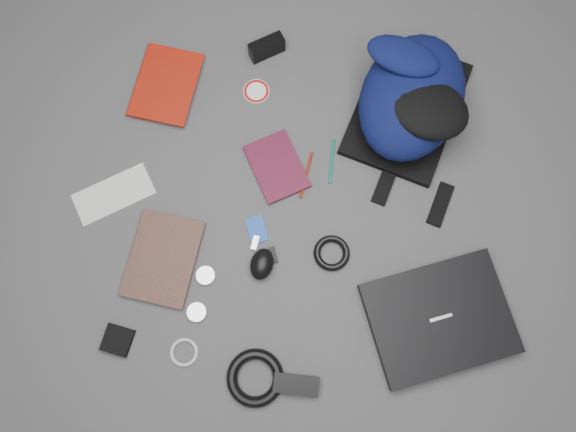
{
  "coord_description": "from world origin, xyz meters",
  "views": [
    {
      "loc": [
        -0.01,
        -0.39,
        1.62
      ],
      "look_at": [
        0.0,
        0.0,
        0.02
      ],
      "focal_mm": 35.0,
      "sensor_mm": 36.0,
      "label": 1
    }
  ],
  "objects_px": {
    "comic_book": "(131,251)",
    "power_brick": "(296,384)",
    "textbook_red": "(137,79)",
    "mouse": "(262,264)",
    "pouch": "(118,340)",
    "laptop": "(439,318)",
    "compact_camera": "(267,48)",
    "backpack": "(412,97)",
    "dvd_case": "(277,167)"
  },
  "relations": [
    {
      "from": "compact_camera",
      "to": "mouse",
      "type": "bearing_deg",
      "value": -116.83
    },
    {
      "from": "textbook_red",
      "to": "compact_camera",
      "type": "bearing_deg",
      "value": 26.65
    },
    {
      "from": "comic_book",
      "to": "dvd_case",
      "type": "xyz_separation_m",
      "value": [
        0.43,
        0.25,
        -0.0
      ]
    },
    {
      "from": "compact_camera",
      "to": "pouch",
      "type": "relative_size",
      "value": 1.45
    },
    {
      "from": "compact_camera",
      "to": "pouch",
      "type": "bearing_deg",
      "value": -140.74
    },
    {
      "from": "laptop",
      "to": "textbook_red",
      "type": "xyz_separation_m",
      "value": [
        -0.88,
        0.76,
        -0.01
      ]
    },
    {
      "from": "dvd_case",
      "to": "power_brick",
      "type": "bearing_deg",
      "value": -109.05
    },
    {
      "from": "laptop",
      "to": "pouch",
      "type": "height_order",
      "value": "laptop"
    },
    {
      "from": "comic_book",
      "to": "mouse",
      "type": "relative_size",
      "value": 2.81
    },
    {
      "from": "laptop",
      "to": "dvd_case",
      "type": "xyz_separation_m",
      "value": [
        -0.45,
        0.46,
        -0.01
      ]
    },
    {
      "from": "textbook_red",
      "to": "comic_book",
      "type": "relative_size",
      "value": 0.96
    },
    {
      "from": "dvd_case",
      "to": "compact_camera",
      "type": "distance_m",
      "value": 0.39
    },
    {
      "from": "comic_book",
      "to": "pouch",
      "type": "bearing_deg",
      "value": -82.22
    },
    {
      "from": "comic_book",
      "to": "dvd_case",
      "type": "distance_m",
      "value": 0.5
    },
    {
      "from": "power_brick",
      "to": "pouch",
      "type": "xyz_separation_m",
      "value": [
        -0.5,
        0.13,
        -0.01
      ]
    },
    {
      "from": "backpack",
      "to": "comic_book",
      "type": "distance_m",
      "value": 0.94
    },
    {
      "from": "laptop",
      "to": "compact_camera",
      "type": "distance_m",
      "value": 0.97
    },
    {
      "from": "backpack",
      "to": "power_brick",
      "type": "bearing_deg",
      "value": -90.65
    },
    {
      "from": "backpack",
      "to": "compact_camera",
      "type": "bearing_deg",
      "value": 177.33
    },
    {
      "from": "laptop",
      "to": "comic_book",
      "type": "height_order",
      "value": "laptop"
    },
    {
      "from": "comic_book",
      "to": "power_brick",
      "type": "relative_size",
      "value": 2.1
    },
    {
      "from": "mouse",
      "to": "power_brick",
      "type": "distance_m",
      "value": 0.35
    },
    {
      "from": "mouse",
      "to": "power_brick",
      "type": "height_order",
      "value": "mouse"
    },
    {
      "from": "laptop",
      "to": "comic_book",
      "type": "relative_size",
      "value": 1.48
    },
    {
      "from": "dvd_case",
      "to": "textbook_red",
      "type": "bearing_deg",
      "value": 122.66
    },
    {
      "from": "power_brick",
      "to": "pouch",
      "type": "distance_m",
      "value": 0.51
    },
    {
      "from": "textbook_red",
      "to": "comic_book",
      "type": "xyz_separation_m",
      "value": [
        0.0,
        -0.55,
        -0.0
      ]
    },
    {
      "from": "comic_book",
      "to": "power_brick",
      "type": "distance_m",
      "value": 0.61
    },
    {
      "from": "dvd_case",
      "to": "mouse",
      "type": "height_order",
      "value": "mouse"
    },
    {
      "from": "laptop",
      "to": "power_brick",
      "type": "distance_m",
      "value": 0.44
    },
    {
      "from": "textbook_red",
      "to": "mouse",
      "type": "relative_size",
      "value": 2.71
    },
    {
      "from": "compact_camera",
      "to": "power_brick",
      "type": "xyz_separation_m",
      "value": [
        0.06,
        -1.02,
        -0.02
      ]
    },
    {
      "from": "comic_book",
      "to": "dvd_case",
      "type": "height_order",
      "value": "comic_book"
    },
    {
      "from": "textbook_red",
      "to": "power_brick",
      "type": "distance_m",
      "value": 1.04
    },
    {
      "from": "textbook_red",
      "to": "dvd_case",
      "type": "distance_m",
      "value": 0.52
    },
    {
      "from": "textbook_red",
      "to": "mouse",
      "type": "height_order",
      "value": "mouse"
    },
    {
      "from": "dvd_case",
      "to": "power_brick",
      "type": "xyz_separation_m",
      "value": [
        0.04,
        -0.63,
        0.01
      ]
    },
    {
      "from": "backpack",
      "to": "laptop",
      "type": "height_order",
      "value": "backpack"
    },
    {
      "from": "pouch",
      "to": "power_brick",
      "type": "bearing_deg",
      "value": -14.91
    },
    {
      "from": "backpack",
      "to": "power_brick",
      "type": "xyz_separation_m",
      "value": [
        -0.37,
        -0.81,
        -0.08
      ]
    },
    {
      "from": "comic_book",
      "to": "pouch",
      "type": "relative_size",
      "value": 3.36
    },
    {
      "from": "comic_book",
      "to": "compact_camera",
      "type": "relative_size",
      "value": 2.32
    },
    {
      "from": "dvd_case",
      "to": "power_brick",
      "type": "relative_size",
      "value": 1.59
    },
    {
      "from": "backpack",
      "to": "mouse",
      "type": "relative_size",
      "value": 4.99
    },
    {
      "from": "pouch",
      "to": "laptop",
      "type": "bearing_deg",
      "value": 2.26
    },
    {
      "from": "textbook_red",
      "to": "dvd_case",
      "type": "xyz_separation_m",
      "value": [
        0.43,
        -0.3,
        -0.01
      ]
    },
    {
      "from": "laptop",
      "to": "dvd_case",
      "type": "height_order",
      "value": "laptop"
    },
    {
      "from": "textbook_red",
      "to": "compact_camera",
      "type": "height_order",
      "value": "compact_camera"
    },
    {
      "from": "mouse",
      "to": "pouch",
      "type": "xyz_separation_m",
      "value": [
        -0.41,
        -0.2,
        -0.01
      ]
    },
    {
      "from": "power_brick",
      "to": "textbook_red",
      "type": "bearing_deg",
      "value": 124.53
    }
  ]
}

